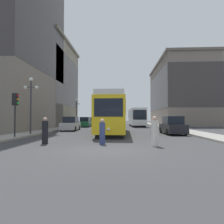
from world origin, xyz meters
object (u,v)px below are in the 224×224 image
at_px(parked_car_right_far, 172,126).
at_px(parked_car_left_far, 91,122).
at_px(lamp_post_left_near, 31,97).
at_px(lamp_post_left_far, 76,108).
at_px(traffic_light_near_left, 15,103).
at_px(streetcar, 113,114).
at_px(parked_car_left_near, 71,124).
at_px(pedestrian_crossing_near, 102,132).
at_px(parked_car_left_mid, 85,122).
at_px(pedestrian_crossing_far, 155,132).
at_px(pedestrian_on_sidewalk, 45,132).
at_px(transit_bus, 136,117).

relative_size(parked_car_right_far, parked_car_left_far, 0.98).
relative_size(lamp_post_left_near, lamp_post_left_far, 1.05).
bearing_deg(traffic_light_near_left, streetcar, 37.91).
distance_m(streetcar, lamp_post_left_far, 17.39).
xyz_separation_m(parked_car_left_near, pedestrian_crossing_near, (5.50, -13.13, -0.10)).
height_order(streetcar, parked_car_left_mid, streetcar).
bearing_deg(pedestrian_crossing_far, pedestrian_on_sidewalk, 36.47).
height_order(streetcar, parked_car_left_far, streetcar).
distance_m(parked_car_right_far, pedestrian_crossing_near, 10.07).
relative_size(parked_car_left_mid, pedestrian_crossing_far, 2.73).
bearing_deg(parked_car_left_far, pedestrian_crossing_near, -77.37).
relative_size(parked_car_left_far, traffic_light_near_left, 1.28).
distance_m(pedestrian_crossing_near, lamp_post_left_far, 25.40).
distance_m(parked_car_left_mid, traffic_light_near_left, 20.61).
height_order(traffic_light_near_left, lamp_post_left_near, lamp_post_left_near).
xyz_separation_m(streetcar, pedestrian_crossing_far, (2.82, -9.25, -1.29)).
distance_m(transit_bus, parked_car_left_far, 9.96).
distance_m(streetcar, pedestrian_crossing_near, 8.74).
bearing_deg(lamp_post_left_far, lamp_post_left_near, -90.00).
xyz_separation_m(parked_car_left_near, parked_car_left_mid, (0.00, 10.09, -0.00)).
xyz_separation_m(transit_bus, parked_car_left_near, (-9.66, -14.15, -1.10)).
xyz_separation_m(transit_bus, lamp_post_left_far, (-11.55, -3.14, 1.59)).
height_order(lamp_post_left_near, lamp_post_left_far, lamp_post_left_near).
xyz_separation_m(pedestrian_crossing_far, lamp_post_left_near, (-10.55, 6.43, 2.86)).
distance_m(transit_bus, parked_car_right_far, 19.62).
relative_size(parked_car_left_near, pedestrian_crossing_near, 3.08).
xyz_separation_m(parked_car_left_near, traffic_light_near_left, (-1.68, -10.35, 1.95)).
bearing_deg(parked_car_left_far, pedestrian_crossing_far, -71.90).
distance_m(parked_car_left_far, lamp_post_left_near, 23.90).
relative_size(pedestrian_on_sidewalk, lamp_post_left_far, 0.33).
bearing_deg(transit_bus, streetcar, -103.08).
xyz_separation_m(parked_car_left_far, lamp_post_left_near, (-1.90, -23.66, 2.83)).
distance_m(parked_car_left_near, traffic_light_near_left, 10.67).
bearing_deg(pedestrian_crossing_far, lamp_post_left_near, 10.15).
bearing_deg(parked_car_left_mid, pedestrian_on_sidewalk, -86.34).
relative_size(parked_car_left_far, pedestrian_crossing_near, 2.75).
bearing_deg(lamp_post_left_near, traffic_light_near_left, -85.88).
bearing_deg(streetcar, traffic_light_near_left, -140.96).
height_order(transit_bus, pedestrian_crossing_far, transit_bus).
distance_m(streetcar, lamp_post_left_near, 8.38).
bearing_deg(pedestrian_crossing_far, parked_car_left_near, -16.31).
relative_size(pedestrian_crossing_far, lamp_post_left_near, 0.33).
height_order(parked_car_left_mid, lamp_post_left_near, lamp_post_left_near).
height_order(pedestrian_crossing_near, lamp_post_left_far, lamp_post_left_far).
bearing_deg(transit_bus, pedestrian_crossing_far, -93.56).
bearing_deg(pedestrian_crossing_near, parked_car_left_mid, 40.68).
relative_size(pedestrian_on_sidewalk, traffic_light_near_left, 0.49).
distance_m(parked_car_left_near, pedestrian_crossing_far, 16.25).
height_order(transit_bus, parked_car_left_mid, transit_bus).
bearing_deg(lamp_post_left_far, parked_car_left_near, -80.22).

